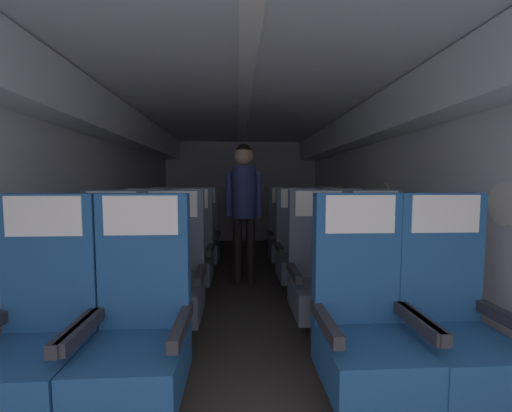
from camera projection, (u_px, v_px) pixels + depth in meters
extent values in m
cube|color=#3D3833|center=(245.00, 294.00, 3.44)|extent=(3.35, 6.68, 0.02)
cube|color=silver|center=(94.00, 199.00, 3.27)|extent=(0.08, 6.28, 2.07)
cube|color=silver|center=(387.00, 198.00, 3.45)|extent=(0.08, 6.28, 2.07)
cube|color=silver|center=(244.00, 100.00, 3.29)|extent=(3.23, 6.28, 0.06)
cube|color=silver|center=(241.00, 191.00, 6.51)|extent=(3.23, 0.06, 2.07)
cube|color=silver|center=(110.00, 120.00, 3.22)|extent=(0.32, 6.03, 0.36)
cube|color=silver|center=(372.00, 123.00, 3.38)|extent=(0.32, 6.03, 0.36)
cube|color=white|center=(244.00, 104.00, 3.29)|extent=(0.12, 5.66, 0.02)
cylinder|color=white|center=(505.00, 204.00, 1.88)|extent=(0.01, 0.26, 0.26)
cylinder|color=white|center=(384.00, 194.00, 3.45)|extent=(0.01, 0.26, 0.26)
cylinder|color=white|center=(338.00, 191.00, 5.01)|extent=(0.01, 0.26, 0.26)
cube|color=navy|center=(30.00, 372.00, 1.44)|extent=(0.46, 0.50, 0.22)
cube|color=navy|center=(52.00, 262.00, 1.61)|extent=(0.46, 0.09, 0.70)
cube|color=#28282D|center=(78.00, 329.00, 1.44)|extent=(0.05, 0.42, 0.06)
cube|color=silver|center=(43.00, 216.00, 1.54)|extent=(0.37, 0.01, 0.20)
cube|color=navy|center=(135.00, 368.00, 1.47)|extent=(0.46, 0.50, 0.22)
cube|color=navy|center=(145.00, 260.00, 1.64)|extent=(0.46, 0.09, 0.70)
cube|color=#28282D|center=(181.00, 325.00, 1.47)|extent=(0.05, 0.42, 0.06)
cube|color=#28282D|center=(85.00, 328.00, 1.45)|extent=(0.05, 0.42, 0.06)
cube|color=silver|center=(141.00, 215.00, 1.58)|extent=(0.37, 0.01, 0.20)
cube|color=#38383D|center=(458.00, 401.00, 1.57)|extent=(0.17, 0.18, 0.22)
cube|color=navy|center=(460.00, 358.00, 1.55)|extent=(0.46, 0.50, 0.22)
cube|color=navy|center=(438.00, 257.00, 1.72)|extent=(0.46, 0.09, 0.70)
cube|color=#28282D|center=(505.00, 318.00, 1.55)|extent=(0.05, 0.42, 0.06)
cube|color=#28282D|center=(419.00, 320.00, 1.52)|extent=(0.05, 0.42, 0.06)
cube|color=silver|center=(446.00, 214.00, 1.66)|extent=(0.37, 0.01, 0.20)
cube|color=#38383D|center=(368.00, 404.00, 1.55)|extent=(0.17, 0.18, 0.22)
cube|color=navy|center=(369.00, 361.00, 1.53)|extent=(0.46, 0.50, 0.22)
cube|color=navy|center=(356.00, 258.00, 1.70)|extent=(0.46, 0.09, 0.70)
cube|color=#28282D|center=(415.00, 320.00, 1.53)|extent=(0.05, 0.42, 0.06)
cube|color=#28282D|center=(325.00, 322.00, 1.50)|extent=(0.05, 0.42, 0.06)
cube|color=silver|center=(360.00, 214.00, 1.64)|extent=(0.37, 0.01, 0.20)
cube|color=#38383D|center=(108.00, 332.00, 2.30)|extent=(0.17, 0.18, 0.22)
cube|color=#4C5666|center=(106.00, 302.00, 2.28)|extent=(0.46, 0.50, 0.22)
cube|color=#4C5666|center=(115.00, 235.00, 2.45)|extent=(0.46, 0.09, 0.70)
cube|color=#28282D|center=(137.00, 275.00, 2.28)|extent=(0.05, 0.42, 0.06)
cube|color=#28282D|center=(74.00, 276.00, 2.25)|extent=(0.05, 0.42, 0.06)
cube|color=silver|center=(112.00, 204.00, 2.38)|extent=(0.37, 0.01, 0.20)
cube|color=#38383D|center=(171.00, 330.00, 2.33)|extent=(0.17, 0.18, 0.22)
cube|color=#4C5666|center=(171.00, 301.00, 2.31)|extent=(0.46, 0.50, 0.22)
cube|color=#4C5666|center=(175.00, 234.00, 2.48)|extent=(0.46, 0.09, 0.70)
cube|color=#28282D|center=(200.00, 273.00, 2.31)|extent=(0.05, 0.42, 0.06)
cube|color=#28282D|center=(139.00, 274.00, 2.28)|extent=(0.05, 0.42, 0.06)
cube|color=silver|center=(173.00, 204.00, 2.41)|extent=(0.37, 0.01, 0.20)
cube|color=#38383D|center=(381.00, 324.00, 2.43)|extent=(0.17, 0.18, 0.22)
cube|color=#4C5666|center=(382.00, 296.00, 2.41)|extent=(0.46, 0.50, 0.22)
cube|color=#4C5666|center=(372.00, 232.00, 2.58)|extent=(0.46, 0.09, 0.70)
cube|color=#28282D|center=(411.00, 270.00, 2.41)|extent=(0.05, 0.42, 0.06)
cube|color=#28282D|center=(354.00, 271.00, 2.38)|extent=(0.05, 0.42, 0.06)
cube|color=silver|center=(375.00, 203.00, 2.51)|extent=(0.37, 0.01, 0.20)
cube|color=#38383D|center=(322.00, 326.00, 2.39)|extent=(0.17, 0.18, 0.22)
cube|color=#4C5666|center=(323.00, 298.00, 2.37)|extent=(0.46, 0.50, 0.22)
cube|color=#4C5666|center=(317.00, 233.00, 2.54)|extent=(0.46, 0.09, 0.70)
cube|color=#28282D|center=(352.00, 271.00, 2.37)|extent=(0.05, 0.42, 0.06)
cube|color=#28282D|center=(294.00, 272.00, 2.35)|extent=(0.05, 0.42, 0.06)
cube|color=silver|center=(319.00, 204.00, 2.48)|extent=(0.37, 0.01, 0.20)
cube|color=#38383D|center=(144.00, 291.00, 3.16)|extent=(0.17, 0.18, 0.22)
cube|color=#4C5666|center=(144.00, 270.00, 3.14)|extent=(0.46, 0.50, 0.22)
cube|color=#4C5666|center=(148.00, 221.00, 3.31)|extent=(0.46, 0.09, 0.70)
cube|color=#28282D|center=(166.00, 249.00, 3.14)|extent=(0.05, 0.42, 0.06)
cube|color=#28282D|center=(120.00, 250.00, 3.12)|extent=(0.05, 0.42, 0.06)
cube|color=silver|center=(146.00, 199.00, 3.25)|extent=(0.37, 0.01, 0.20)
cube|color=#38383D|center=(189.00, 291.00, 3.18)|extent=(0.17, 0.18, 0.22)
cube|color=#4C5666|center=(189.00, 269.00, 3.16)|extent=(0.46, 0.50, 0.22)
cube|color=#4C5666|center=(191.00, 221.00, 3.33)|extent=(0.46, 0.09, 0.70)
cube|color=#28282D|center=(211.00, 249.00, 3.16)|extent=(0.05, 0.42, 0.06)
cube|color=#28282D|center=(166.00, 250.00, 3.13)|extent=(0.05, 0.42, 0.06)
cube|color=silver|center=(190.00, 199.00, 3.26)|extent=(0.37, 0.01, 0.20)
cube|color=#38383D|center=(343.00, 288.00, 3.27)|extent=(0.17, 0.18, 0.22)
cube|color=#4C5666|center=(343.00, 267.00, 3.25)|extent=(0.46, 0.50, 0.22)
cube|color=#4C5666|center=(338.00, 220.00, 3.42)|extent=(0.46, 0.09, 0.70)
cube|color=#28282D|center=(364.00, 247.00, 3.25)|extent=(0.05, 0.42, 0.06)
cube|color=#28282D|center=(322.00, 248.00, 3.23)|extent=(0.05, 0.42, 0.06)
cube|color=silver|center=(340.00, 198.00, 3.36)|extent=(0.37, 0.01, 0.20)
cube|color=#38383D|center=(300.00, 288.00, 3.25)|extent=(0.17, 0.18, 0.22)
cube|color=#4C5666|center=(300.00, 267.00, 3.24)|extent=(0.46, 0.50, 0.22)
cube|color=#4C5666|center=(297.00, 220.00, 3.41)|extent=(0.46, 0.09, 0.70)
cube|color=#28282D|center=(322.00, 248.00, 3.23)|extent=(0.05, 0.42, 0.06)
cube|color=#28282D|center=(279.00, 248.00, 3.21)|extent=(0.05, 0.42, 0.06)
cube|color=silver|center=(298.00, 198.00, 3.34)|extent=(0.37, 0.01, 0.20)
cube|color=#38383D|center=(164.00, 268.00, 4.00)|extent=(0.17, 0.18, 0.22)
cube|color=#4C5666|center=(163.00, 251.00, 3.99)|extent=(0.46, 0.50, 0.22)
cube|color=#4C5666|center=(166.00, 213.00, 4.16)|extent=(0.46, 0.09, 0.70)
cube|color=#28282D|center=(181.00, 235.00, 3.99)|extent=(0.05, 0.42, 0.06)
cube|color=#28282D|center=(145.00, 236.00, 3.96)|extent=(0.05, 0.42, 0.06)
cube|color=silver|center=(165.00, 195.00, 4.09)|extent=(0.37, 0.01, 0.20)
cube|color=#38383D|center=(200.00, 268.00, 4.02)|extent=(0.17, 0.18, 0.22)
cube|color=#4C5666|center=(200.00, 251.00, 4.00)|extent=(0.46, 0.50, 0.22)
cube|color=#4C5666|center=(202.00, 213.00, 4.17)|extent=(0.46, 0.09, 0.70)
cube|color=#28282D|center=(217.00, 235.00, 4.00)|extent=(0.05, 0.42, 0.06)
cube|color=#28282D|center=(183.00, 235.00, 3.98)|extent=(0.05, 0.42, 0.06)
cube|color=silver|center=(201.00, 195.00, 4.11)|extent=(0.37, 0.01, 0.20)
cube|color=#38383D|center=(321.00, 266.00, 4.12)|extent=(0.17, 0.18, 0.22)
cube|color=#4C5666|center=(321.00, 249.00, 4.10)|extent=(0.46, 0.50, 0.22)
cube|color=#4C5666|center=(318.00, 213.00, 4.27)|extent=(0.46, 0.09, 0.70)
cube|color=#28282D|center=(338.00, 234.00, 4.10)|extent=(0.05, 0.42, 0.06)
cube|color=#28282D|center=(305.00, 234.00, 4.07)|extent=(0.05, 0.42, 0.06)
cube|color=silver|center=(319.00, 195.00, 4.20)|extent=(0.37, 0.01, 0.20)
cube|color=#38383D|center=(287.00, 267.00, 4.08)|extent=(0.17, 0.18, 0.22)
cube|color=#4C5666|center=(287.00, 250.00, 4.06)|extent=(0.46, 0.50, 0.22)
cube|color=#4C5666|center=(285.00, 213.00, 4.23)|extent=(0.46, 0.09, 0.70)
cube|color=#28282D|center=(304.00, 234.00, 4.06)|extent=(0.05, 0.42, 0.06)
cube|color=#28282D|center=(270.00, 235.00, 4.03)|extent=(0.05, 0.42, 0.06)
cube|color=silver|center=(286.00, 195.00, 4.16)|extent=(0.37, 0.01, 0.20)
cylinder|color=black|center=(237.00, 250.00, 3.78)|extent=(0.11, 0.11, 0.79)
cylinder|color=black|center=(251.00, 250.00, 3.79)|extent=(0.11, 0.11, 0.79)
cylinder|color=navy|center=(244.00, 192.00, 3.73)|extent=(0.28, 0.28, 0.62)
cylinder|color=navy|center=(229.00, 195.00, 3.72)|extent=(0.07, 0.07, 0.52)
cylinder|color=navy|center=(259.00, 195.00, 3.74)|extent=(0.07, 0.07, 0.52)
sphere|color=tan|center=(244.00, 155.00, 3.70)|extent=(0.22, 0.22, 0.22)
sphere|color=black|center=(244.00, 152.00, 3.70)|extent=(0.19, 0.19, 0.19)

